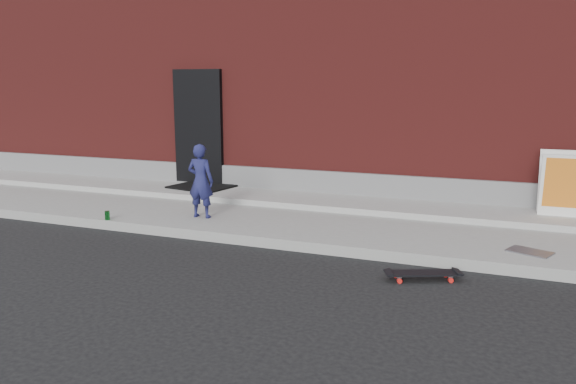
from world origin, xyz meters
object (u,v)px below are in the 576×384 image
at_px(pizza_sign, 561,183).
at_px(skateboard, 423,274).
at_px(child, 201,181).
at_px(soda_can, 107,215).

bearing_deg(pizza_sign, skateboard, -117.99).
height_order(child, soda_can, child).
xyz_separation_m(skateboard, soda_can, (-4.95, 0.57, 0.14)).
height_order(skateboard, soda_can, soda_can).
bearing_deg(child, pizza_sign, -163.66).
bearing_deg(skateboard, child, 161.03).
xyz_separation_m(child, skateboard, (3.66, -1.26, -0.66)).
bearing_deg(pizza_sign, soda_can, -159.37).
relative_size(skateboard, pizza_sign, 0.88).
xyz_separation_m(skateboard, pizza_sign, (1.61, 3.04, 0.67)).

